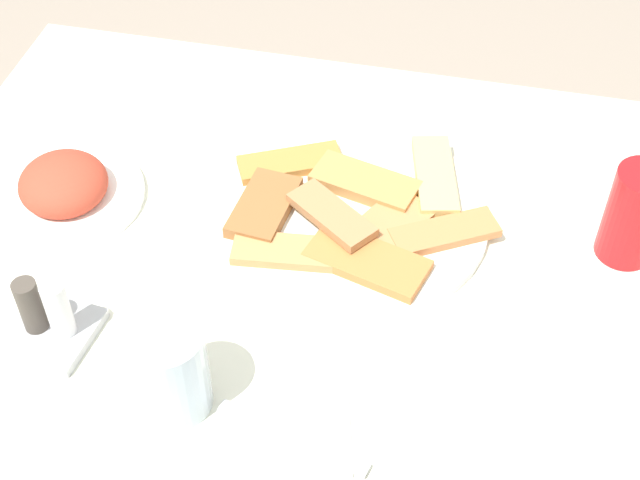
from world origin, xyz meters
name	(u,v)px	position (x,y,z in m)	size (l,w,h in m)	color
dining_table	(299,331)	(0.00, 0.00, 0.63)	(1.00, 0.87, 0.72)	silver
pide_platter	(351,212)	(-0.04, -0.12, 0.73)	(0.35, 0.34, 0.04)	white
salad_plate_greens	(64,188)	(0.32, -0.08, 0.74)	(0.19, 0.19, 0.06)	white
soda_can	(634,215)	(-0.36, -0.14, 0.78)	(0.07, 0.07, 0.12)	red
drinking_glass	(170,370)	(0.09, 0.18, 0.77)	(0.08, 0.08, 0.11)	silver
paper_napkin	(288,455)	(-0.04, 0.22, 0.72)	(0.12, 0.12, 0.00)	white
fork	(292,438)	(-0.04, 0.20, 0.72)	(0.16, 0.01, 0.01)	silver
spoon	(283,469)	(-0.04, 0.23, 0.72)	(0.17, 0.02, 0.01)	silver
condiment_caddy	(49,320)	(0.24, 0.13, 0.74)	(0.10, 0.10, 0.09)	#B2B2B7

